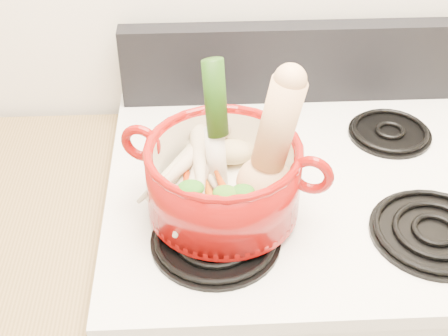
{
  "coord_description": "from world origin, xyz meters",
  "views": [
    {
      "loc": [
        -0.21,
        0.48,
        1.72
      ],
      "look_at": [
        -0.17,
        1.29,
        1.07
      ],
      "focal_mm": 50.0,
      "sensor_mm": 36.0,
      "label": 1
    }
  ],
  "objects_px": {
    "squash": "(274,145)",
    "leek": "(216,125)",
    "stove_body": "(293,336)",
    "dutch_oven": "(223,179)"
  },
  "relations": [
    {
      "from": "squash",
      "to": "leek",
      "type": "height_order",
      "value": "squash"
    },
    {
      "from": "stove_body",
      "to": "leek",
      "type": "xyz_separation_m",
      "value": [
        -0.18,
        -0.05,
        0.66
      ]
    },
    {
      "from": "stove_body",
      "to": "dutch_oven",
      "type": "bearing_deg",
      "value": -152.43
    },
    {
      "from": "dutch_oven",
      "to": "squash",
      "type": "bearing_deg",
      "value": 7.88
    },
    {
      "from": "dutch_oven",
      "to": "leek",
      "type": "xyz_separation_m",
      "value": [
        -0.01,
        0.04,
        0.09
      ]
    },
    {
      "from": "stove_body",
      "to": "leek",
      "type": "bearing_deg",
      "value": -164.37
    },
    {
      "from": "stove_body",
      "to": "dutch_oven",
      "type": "height_order",
      "value": "dutch_oven"
    },
    {
      "from": "stove_body",
      "to": "squash",
      "type": "distance_m",
      "value": 0.67
    },
    {
      "from": "dutch_oven",
      "to": "stove_body",
      "type": "bearing_deg",
      "value": 47.49
    },
    {
      "from": "stove_body",
      "to": "leek",
      "type": "relative_size",
      "value": 3.7
    }
  ]
}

